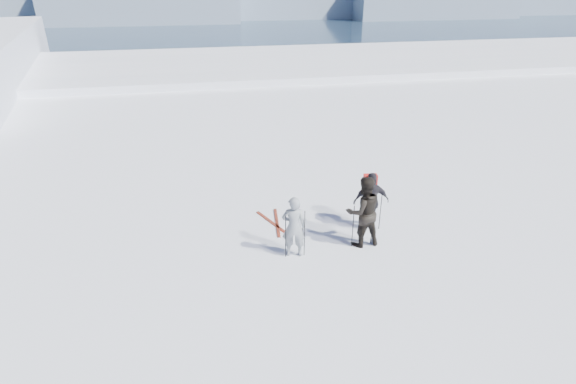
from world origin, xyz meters
name	(u,v)px	position (x,y,z in m)	size (l,w,h in m)	color
lake_basin	(249,142)	(0.00, 30.00, -6.50)	(820.00, 820.00, 71.62)	white
skier_grey	(294,227)	(-2.16, 2.22, 0.85)	(0.62, 0.41, 1.70)	gray
skier_dark	(363,212)	(-0.24, 2.37, 1.00)	(0.97, 0.76, 1.99)	black
skier_pack	(371,201)	(0.29, 3.13, 0.87)	(1.02, 0.43, 1.74)	black
backpack	(372,161)	(0.32, 3.38, 1.99)	(0.37, 0.21, 0.50)	red
ski_poles	(344,224)	(-0.72, 2.49, 0.61)	(2.97, 0.91, 1.31)	black
skis_loose	(275,223)	(-2.35, 3.98, 0.01)	(0.75, 1.70, 0.03)	black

